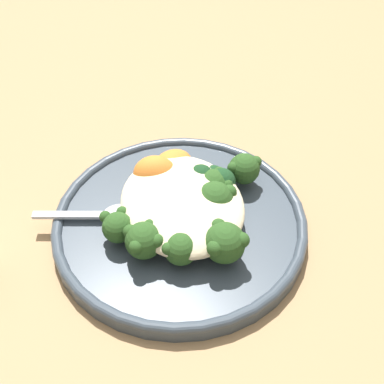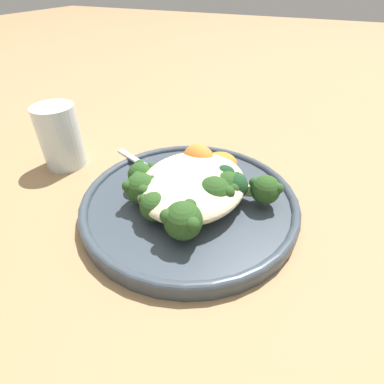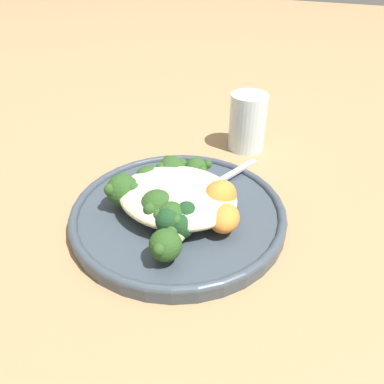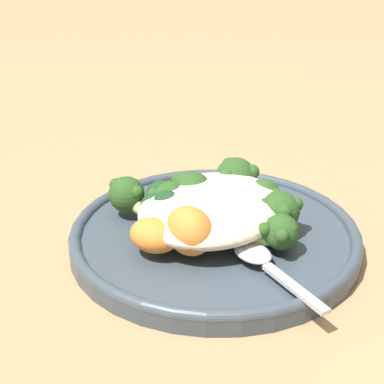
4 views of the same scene
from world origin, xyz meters
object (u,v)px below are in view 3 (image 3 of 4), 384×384
Objects in this scene: plate at (178,212)px; broccoli_stalk_5 at (178,215)px; broccoli_stalk_1 at (177,177)px; broccoli_stalk_6 at (175,235)px; kale_tuft at (176,218)px; quinoa_mound at (177,196)px; sweet_potato_chunk_2 at (224,218)px; broccoli_stalk_0 at (199,179)px; water_glass at (248,122)px; broccoli_stalk_2 at (160,186)px; spoon at (217,181)px; sweet_potato_chunk_0 at (220,197)px; broccoli_stalk_4 at (166,207)px; broccoli_stalk_3 at (131,192)px; sweet_potato_chunk_1 at (195,206)px.

broccoli_stalk_5 is (-0.02, 0.04, 0.03)m from plate.
broccoli_stalk_6 is (-0.05, 0.11, -0.00)m from broccoli_stalk_1.
broccoli_stalk_5 is 1.59× the size of kale_tuft.
broccoli_stalk_6 is at bearing 113.72° from quinoa_mound.
kale_tuft reaches higher than sweet_potato_chunk_2.
quinoa_mound is 0.07m from broccoli_stalk_6.
broccoli_stalk_0 is 0.18m from water_glass.
broccoli_stalk_1 is at bearing -65.16° from kale_tuft.
broccoli_stalk_2 is 0.08m from spoon.
broccoli_stalk_2 is at bearing 75.80° from water_glass.
broccoli_stalk_2 is 0.08m from kale_tuft.
broccoli_stalk_6 is 2.62× the size of sweet_potato_chunk_0.
broccoli_stalk_4 reaches higher than broccoli_stalk_1.
broccoli_stalk_1 reaches higher than broccoli_stalk_2.
broccoli_stalk_0 is (-0.01, -0.05, 0.02)m from plate.
broccoli_stalk_3 is at bearing 1.95° from sweet_potato_chunk_2.
broccoli_stalk_2 reaches higher than broccoli_stalk_0.
sweet_potato_chunk_2 is at bearing 166.19° from plate.
broccoli_stalk_5 is at bearing 115.55° from plate.
sweet_potato_chunk_2 is at bearing -162.89° from broccoli_stalk_0.
broccoli_stalk_1 is 0.81× the size of broccoli_stalk_6.
broccoli_stalk_1 is 0.07m from broccoli_stalk_4.
sweet_potato_chunk_0 reaches higher than sweet_potato_chunk_2.
broccoli_stalk_2 is 0.06m from sweet_potato_chunk_1.
sweet_potato_chunk_0 is (-0.07, 0.03, 0.01)m from broccoli_stalk_1.
broccoli_stalk_1 is 1.16× the size of broccoli_stalk_4.
spoon is at bearing -65.16° from sweet_potato_chunk_2.
kale_tuft is (-0.02, 0.04, -0.00)m from quinoa_mound.
spoon is 1.21× the size of water_glass.
spoon is (0.00, -0.14, -0.01)m from broccoli_stalk_6.
quinoa_mound reaches higher than sweet_potato_chunk_2.
kale_tuft is 0.47× the size of spoon.
kale_tuft is (0.01, -0.02, 0.00)m from broccoli_stalk_6.
plate is 0.08m from spoon.
broccoli_stalk_0 is at bearing -124.87° from broccoli_stalk_2.
sweet_potato_chunk_2 is (-0.09, 0.06, -0.00)m from broccoli_stalk_1.
broccoli_stalk_4 is at bearing 148.31° from broccoli_stalk_0.
sweet_potato_chunk_1 is (-0.05, 0.05, -0.00)m from broccoli_stalk_1.
sweet_potato_chunk_2 is 0.85× the size of kale_tuft.
quinoa_mound reaches higher than broccoli_stalk_0.
kale_tuft is 0.57× the size of water_glass.
broccoli_stalk_1 is 0.11m from sweet_potato_chunk_2.
sweet_potato_chunk_2 is (-0.07, 0.02, 0.03)m from plate.
broccoli_stalk_0 is at bearing -167.49° from broccoli_stalk_6.
broccoli_stalk_4 is (0.00, 0.03, 0.03)m from plate.
broccoli_stalk_1 is at bearing -130.93° from broccoli_stalk_5.
water_glass is at bearing -90.77° from kale_tuft.
sweet_potato_chunk_1 is 0.04m from sweet_potato_chunk_2.
broccoli_stalk_6 reaches higher than broccoli_stalk_0.
sweet_potato_chunk_0 is 0.42× the size of spoon.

